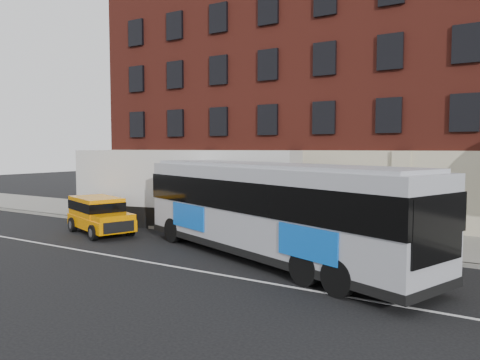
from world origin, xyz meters
The scene contains 9 objects.
ground centered at (0.00, 0.00, 0.00)m, with size 120.00×120.00×0.00m, color black.
sidewalk centered at (0.00, 9.00, 0.07)m, with size 60.00×6.00×0.15m, color gray.
kerb centered at (0.00, 6.00, 0.07)m, with size 60.00×0.25×0.15m, color gray.
lane_line centered at (0.00, 0.50, 0.01)m, with size 60.00×0.12×0.01m, color silver.
building centered at (-0.01, 16.92, 7.58)m, with size 30.00×12.10×15.00m.
sign_pole centered at (-8.50, 6.15, 1.45)m, with size 0.30×0.20×2.50m.
city_bus centered at (3.01, 3.14, 2.04)m, with size 13.64×7.51×3.70m.
yellow_suv centered at (-6.91, 3.59, 1.04)m, with size 4.84×3.28×1.81m.
shipping_container centered at (-4.43, 7.36, 2.06)m, with size 12.72×4.66×4.16m.
Camera 1 is at (11.04, -12.09, 4.28)m, focal length 34.18 mm.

